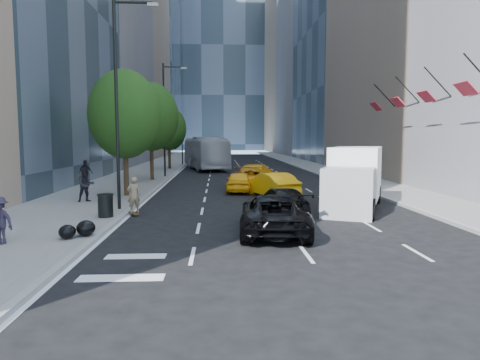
{
  "coord_description": "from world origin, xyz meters",
  "views": [
    {
      "loc": [
        -1.71,
        -16.77,
        3.56
      ],
      "look_at": [
        -0.67,
        3.26,
        1.6
      ],
      "focal_mm": 32.0,
      "sensor_mm": 36.0,
      "label": 1
    }
  ],
  "objects": [
    {
      "name": "lamp_far",
      "position": [
        -6.32,
        22.0,
        5.81
      ],
      "size": [
        2.13,
        0.22,
        10.0
      ],
      "color": "black",
      "rests_on": "sidewalk_left"
    },
    {
      "name": "tree_mid",
      "position": [
        -7.2,
        19.0,
        5.32
      ],
      "size": [
        4.5,
        4.5,
        7.99
      ],
      "color": "black",
      "rests_on": "sidewalk_left"
    },
    {
      "name": "trash_can",
      "position": [
        -6.6,
        1.87,
        0.63
      ],
      "size": [
        0.64,
        0.64,
        0.96
      ],
      "primitive_type": "cylinder",
      "color": "black",
      "rests_on": "sidewalk_left"
    },
    {
      "name": "taxi_a",
      "position": [
        -0.28,
        11.5,
        0.7
      ],
      "size": [
        2.05,
        4.25,
        1.4
      ],
      "primitive_type": "imported",
      "rotation": [
        0.0,
        0.0,
        3.04
      ],
      "color": "#FFB00D",
      "rests_on": "ground"
    },
    {
      "name": "taxi_c",
      "position": [
        0.5,
        13.0,
        0.75
      ],
      "size": [
        2.65,
        5.48,
        1.5
      ],
      "primitive_type": "imported",
      "rotation": [
        0.0,
        0.0,
        3.17
      ],
      "color": "orange",
      "rests_on": "ground"
    },
    {
      "name": "pedestrian_a",
      "position": [
        -8.82,
        6.45,
        1.08
      ],
      "size": [
        1.13,
        1.04,
        1.86
      ],
      "primitive_type": "imported",
      "rotation": [
        0.0,
        0.0,
        0.48
      ],
      "color": "black",
      "rests_on": "sidewalk_left"
    },
    {
      "name": "tree_far",
      "position": [
        -7.2,
        32.0,
        4.62
      ],
      "size": [
        3.9,
        3.9,
        6.92
      ],
      "color": "black",
      "rests_on": "sidewalk_left"
    },
    {
      "name": "ground",
      "position": [
        0.0,
        0.0,
        0.0
      ],
      "size": [
        160.0,
        160.0,
        0.0
      ],
      "primitive_type": "plane",
      "color": "black",
      "rests_on": "ground"
    },
    {
      "name": "traffic_signal",
      "position": [
        -6.4,
        40.0,
        4.23
      ],
      "size": [
        2.48,
        0.53,
        5.2
      ],
      "color": "black",
      "rests_on": "sidewalk_left"
    },
    {
      "name": "sidewalk_left",
      "position": [
        -9.0,
        30.0,
        0.07
      ],
      "size": [
        6.0,
        120.0,
        0.15
      ],
      "primitive_type": "cube",
      "color": "slate",
      "rests_on": "ground"
    },
    {
      "name": "black_sedan_mercedes",
      "position": [
        1.2,
        2.45,
        0.66
      ],
      "size": [
        2.29,
        4.7,
        1.32
      ],
      "primitive_type": "imported",
      "rotation": [
        0.0,
        0.0,
        3.24
      ],
      "color": "black",
      "rests_on": "ground"
    },
    {
      "name": "black_sedan_lincoln",
      "position": [
        0.39,
        -1.0,
        0.74
      ],
      "size": [
        2.89,
        5.49,
        1.47
      ],
      "primitive_type": "imported",
      "rotation": [
        0.0,
        0.0,
        3.06
      ],
      "color": "black",
      "rests_on": "ground"
    },
    {
      "name": "sidewalk_right",
      "position": [
        10.0,
        30.0,
        0.07
      ],
      "size": [
        4.0,
        120.0,
        0.15
      ],
      "primitive_type": "cube",
      "color": "slate",
      "rests_on": "ground"
    },
    {
      "name": "garbage_bags",
      "position": [
        -6.55,
        -1.94,
        0.41
      ],
      "size": [
        1.11,
        1.07,
        0.55
      ],
      "color": "black",
      "rests_on": "sidewalk_left"
    },
    {
      "name": "tower_left_end",
      "position": [
        -22.0,
        92.0,
        30.0
      ],
      "size": [
        20.0,
        28.0,
        60.0
      ],
      "primitive_type": "cube",
      "color": "#2A3842",
      "rests_on": "ground"
    },
    {
      "name": "facade_flags",
      "position": [
        10.64,
        10.0,
        6.18
      ],
      "size": [
        1.85,
        13.3,
        2.05
      ],
      "color": "black",
      "rests_on": "ground"
    },
    {
      "name": "lamp_near",
      "position": [
        -6.32,
        4.0,
        5.81
      ],
      "size": [
        2.13,
        0.22,
        10.0
      ],
      "color": "black",
      "rests_on": "sidewalk_left"
    },
    {
      "name": "box_truck",
      "position": [
        5.12,
        4.27,
        1.58
      ],
      "size": [
        4.72,
        6.88,
        3.11
      ],
      "rotation": [
        0.0,
        0.0,
        -0.41
      ],
      "color": "white",
      "rests_on": "ground"
    },
    {
      "name": "tree_near",
      "position": [
        -7.2,
        9.0,
        4.97
      ],
      "size": [
        4.2,
        4.2,
        7.46
      ],
      "color": "black",
      "rests_on": "sidewalk_left"
    },
    {
      "name": "taxi_b",
      "position": [
        1.54,
        9.0,
        0.75
      ],
      "size": [
        3.14,
        4.79,
        1.49
      ],
      "primitive_type": "imported",
      "rotation": [
        0.0,
        0.0,
        3.52
      ],
      "color": "#FFAD0D",
      "rests_on": "ground"
    },
    {
      "name": "skateboarder",
      "position": [
        -5.6,
        3.0,
        0.84
      ],
      "size": [
        0.72,
        0.62,
        1.68
      ],
      "primitive_type": "imported",
      "rotation": [
        0.0,
        0.0,
        3.58
      ],
      "color": "#827151",
      "rests_on": "ground"
    },
    {
      "name": "tower_distant",
      "position": [
        0.0,
        120.0,
        45.0
      ],
      "size": [
        40.0,
        20.0,
        90.0
      ],
      "primitive_type": "cube",
      "color": "#2A3842",
      "rests_on": "ground"
    },
    {
      "name": "city_bus",
      "position": [
        -3.2,
        33.05,
        1.86
      ],
      "size": [
        5.74,
        13.69,
        3.72
      ],
      "primitive_type": "imported",
      "rotation": [
        0.0,
        0.0,
        0.2
      ],
      "color": "#B3B5BA",
      "rests_on": "ground"
    },
    {
      "name": "pedestrian_b",
      "position": [
        -11.2,
        14.31,
        1.08
      ],
      "size": [
        1.18,
        0.75,
        1.87
      ],
      "primitive_type": "imported",
      "rotation": [
        0.0,
        0.0,
        2.85
      ],
      "color": "black",
      "rests_on": "sidewalk_left"
    },
    {
      "name": "taxi_d",
      "position": [
        1.2,
        15.5,
        0.82
      ],
      "size": [
        3.87,
        6.05,
        1.63
      ],
      "primitive_type": "imported",
      "rotation": [
        0.0,
        0.0,
        2.84
      ],
      "color": "orange",
      "rests_on": "ground"
    },
    {
      "name": "tower_right_far",
      "position": [
        22.0,
        98.0,
        25.0
      ],
      "size": [
        20.0,
        24.0,
        50.0
      ],
      "primitive_type": "cube",
      "color": "gray",
      "rests_on": "ground"
    }
  ]
}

